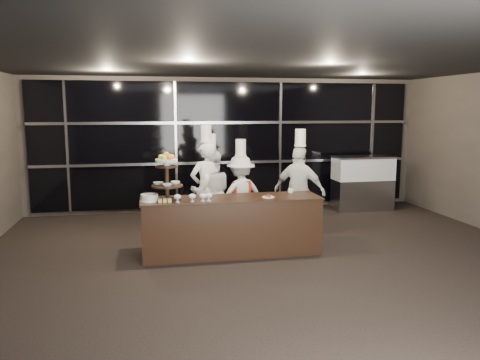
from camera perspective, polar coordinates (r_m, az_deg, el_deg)
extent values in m
plane|color=black|center=(6.27, 6.70, -13.01)|extent=(10.00, 10.00, 0.00)
plane|color=black|center=(5.86, 7.24, 15.37)|extent=(10.00, 10.00, 0.00)
plane|color=#473F38|center=(10.72, -1.41, 4.36)|extent=(9.00, 0.00, 9.00)
cube|color=black|center=(10.66, -1.36, 4.33)|extent=(8.60, 0.04, 2.80)
cube|color=#A5A5AA|center=(10.65, -1.30, 2.17)|extent=(8.60, 0.06, 0.06)
cube|color=#A5A5AA|center=(10.58, -1.32, 7.01)|extent=(8.60, 0.06, 0.06)
cube|color=#A5A5AA|center=(10.60, -20.34, 3.77)|extent=(0.05, 0.05, 2.80)
cube|color=#A5A5AA|center=(10.49, -7.82, 4.19)|extent=(0.05, 0.05, 2.80)
cube|color=#A5A5AA|center=(10.90, 4.91, 4.40)|extent=(0.05, 0.05, 2.80)
cube|color=#A5A5AA|center=(11.75, 15.79, 4.42)|extent=(0.05, 0.05, 2.80)
cube|color=black|center=(7.49, -1.06, -5.69)|extent=(2.80, 0.70, 0.90)
cube|color=black|center=(7.39, -1.07, -2.27)|extent=(2.84, 0.74, 0.03)
cylinder|color=black|center=(7.28, -8.84, -2.30)|extent=(0.24, 0.24, 0.03)
cylinder|color=black|center=(7.23, -8.90, 0.31)|extent=(0.06, 0.06, 0.70)
cylinder|color=black|center=(7.25, -8.88, -0.71)|extent=(0.48, 0.48, 0.02)
cylinder|color=black|center=(7.20, -8.94, 1.64)|extent=(0.34, 0.34, 0.02)
cylinder|color=white|center=(7.20, -8.94, 1.98)|extent=(0.10, 0.10, 0.06)
cylinder|color=white|center=(7.19, -8.95, 2.37)|extent=(0.34, 0.34, 0.04)
sphere|color=orange|center=(7.19, -8.32, 2.76)|extent=(0.09, 0.09, 0.09)
sphere|color=#63B92F|center=(7.26, -8.67, 2.81)|extent=(0.09, 0.09, 0.09)
sphere|color=#DC5912|center=(7.26, -9.30, 2.79)|extent=(0.09, 0.09, 0.09)
sphere|color=gold|center=(7.19, -9.60, 2.73)|extent=(0.09, 0.09, 0.09)
sphere|color=#6DB62F|center=(7.12, -9.26, 2.68)|extent=(0.09, 0.09, 0.09)
sphere|color=#E25B13|center=(7.12, -8.62, 2.70)|extent=(0.09, 0.09, 0.09)
sphere|color=orange|center=(7.18, -8.97, 3.07)|extent=(0.09, 0.09, 0.09)
imported|color=white|center=(7.30, -9.93, -0.42)|extent=(0.16, 0.16, 0.04)
imported|color=white|center=(7.31, -7.89, -0.33)|extent=(0.15, 0.15, 0.05)
imported|color=white|center=(7.12, -8.84, -0.61)|extent=(0.16, 0.16, 0.04)
cylinder|color=silver|center=(7.08, -7.62, -2.67)|extent=(0.07, 0.07, 0.01)
cylinder|color=silver|center=(7.07, -7.63, -2.43)|extent=(0.02, 0.02, 0.05)
ellipsoid|color=silver|center=(7.06, -7.63, -2.04)|extent=(0.11, 0.11, 0.08)
ellipsoid|color=green|center=(7.06, -7.63, -2.00)|extent=(0.08, 0.08, 0.05)
cylinder|color=silver|center=(7.09, -5.83, -2.61)|extent=(0.07, 0.07, 0.01)
cylinder|color=silver|center=(7.09, -5.84, -2.37)|extent=(0.02, 0.02, 0.05)
ellipsoid|color=silver|center=(7.08, -5.84, -1.99)|extent=(0.11, 0.11, 0.08)
ellipsoid|color=red|center=(7.08, -5.84, -1.95)|extent=(0.08, 0.08, 0.05)
cylinder|color=silver|center=(7.11, -4.55, -2.57)|extent=(0.07, 0.07, 0.01)
cylinder|color=silver|center=(7.10, -4.55, -2.32)|extent=(0.02, 0.02, 0.05)
ellipsoid|color=silver|center=(7.09, -4.55, -1.94)|extent=(0.11, 0.11, 0.08)
ellipsoid|color=beige|center=(7.09, -4.56, -1.90)|extent=(0.08, 0.08, 0.05)
cylinder|color=silver|center=(7.12, -3.82, -2.54)|extent=(0.07, 0.07, 0.01)
cylinder|color=silver|center=(7.11, -3.82, -2.30)|extent=(0.02, 0.02, 0.05)
ellipsoid|color=silver|center=(7.10, -3.82, -1.92)|extent=(0.11, 0.11, 0.08)
ellipsoid|color=#523819|center=(7.10, -3.82, -1.88)|extent=(0.08, 0.08, 0.05)
cylinder|color=white|center=(7.23, -10.97, -2.52)|extent=(0.30, 0.30, 0.01)
cylinder|color=white|center=(7.22, -10.99, -2.09)|extent=(0.26, 0.26, 0.10)
cube|color=#DBCC6B|center=(7.08, -9.72, -2.54)|extent=(0.06, 0.06, 0.05)
cube|color=#DBCC6B|center=(7.08, -9.15, -2.52)|extent=(0.06, 0.06, 0.05)
cube|color=#DBCC6B|center=(7.08, -8.58, -2.50)|extent=(0.06, 0.06, 0.05)
cube|color=#DBCC6B|center=(7.15, -9.73, -2.43)|extent=(0.06, 0.06, 0.05)
cube|color=#DBCC6B|center=(7.15, -9.17, -2.41)|extent=(0.06, 0.06, 0.05)
cube|color=#DBCC6B|center=(7.15, -8.61, -2.39)|extent=(0.06, 0.06, 0.05)
cylinder|color=white|center=(7.42, 3.46, -2.08)|extent=(0.20, 0.20, 0.01)
cylinder|color=#4C2814|center=(7.41, 3.46, -1.89)|extent=(0.08, 0.08, 0.04)
cylinder|color=white|center=(7.87, 6.18, -1.27)|extent=(0.08, 0.08, 0.07)
cube|color=#A5A5AA|center=(11.12, 14.66, -1.74)|extent=(1.33, 0.57, 0.70)
cube|color=silver|center=(11.03, 14.77, 1.33)|extent=(1.33, 0.57, 0.50)
cube|color=#FFC67F|center=(11.03, 14.77, 1.33)|extent=(1.24, 0.48, 0.40)
cube|color=#A5A5AA|center=(11.00, 14.83, 2.72)|extent=(1.35, 0.59, 0.04)
imported|color=silver|center=(8.50, -4.08, -1.13)|extent=(0.73, 0.59, 1.73)
cylinder|color=white|center=(8.38, -4.15, 5.71)|extent=(0.19, 0.19, 0.30)
cylinder|color=white|center=(8.39, -4.14, 4.72)|extent=(0.21, 0.21, 0.03)
imported|color=white|center=(8.61, -3.52, -1.55)|extent=(0.80, 0.65, 1.56)
cylinder|color=white|center=(8.49, -3.58, 4.65)|extent=(0.19, 0.19, 0.30)
cylinder|color=white|center=(8.50, -3.57, 3.67)|extent=(0.21, 0.21, 0.03)
imported|color=silver|center=(8.68, 0.08, -1.80)|extent=(1.04, 0.75, 1.46)
cylinder|color=white|center=(8.56, 0.08, 4.00)|extent=(0.19, 0.19, 0.30)
cylinder|color=white|center=(8.57, 0.08, 3.04)|extent=(0.21, 0.21, 0.03)
cube|color=#B6230E|center=(8.56, 0.24, -1.94)|extent=(0.34, 0.03, 0.55)
imported|color=white|center=(8.51, 7.24, -1.40)|extent=(1.00, 0.93, 1.66)
cylinder|color=white|center=(8.40, 7.37, 5.18)|extent=(0.19, 0.19, 0.30)
cylinder|color=white|center=(8.41, 7.35, 4.19)|extent=(0.21, 0.21, 0.03)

